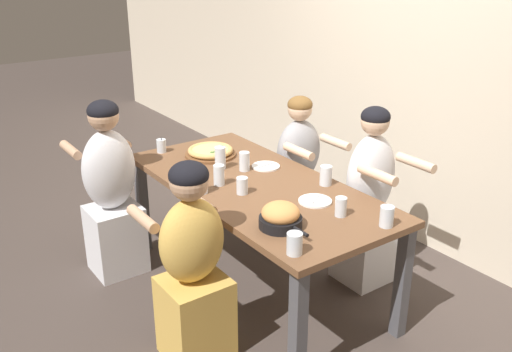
# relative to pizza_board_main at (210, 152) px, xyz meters

# --- Properties ---
(ground_plane) EXTENTS (18.00, 18.00, 0.00)m
(ground_plane) POSITION_rel_pizza_board_main_xyz_m (0.60, -0.03, -0.78)
(ground_plane) COLOR #423833
(ground_plane) RESTS_ON ground
(restaurant_back_panel) EXTENTS (10.00, 0.06, 3.20)m
(restaurant_back_panel) POSITION_rel_pizza_board_main_xyz_m (0.60, 1.38, 0.82)
(restaurant_back_panel) COLOR beige
(restaurant_back_panel) RESTS_ON ground
(dining_table) EXTENTS (1.91, 0.88, 0.75)m
(dining_table) POSITION_rel_pizza_board_main_xyz_m (0.60, -0.03, -0.11)
(dining_table) COLOR brown
(dining_table) RESTS_ON ground
(pizza_board_main) EXTENTS (0.36, 0.36, 0.06)m
(pizza_board_main) POSITION_rel_pizza_board_main_xyz_m (0.00, 0.00, 0.00)
(pizza_board_main) COLOR brown
(pizza_board_main) RESTS_ON dining_table
(skillet_bowl) EXTENTS (0.33, 0.23, 0.14)m
(skillet_bowl) POSITION_rel_pizza_board_main_xyz_m (1.15, -0.27, 0.03)
(skillet_bowl) COLOR black
(skillet_bowl) RESTS_ON dining_table
(empty_plate_a) EXTENTS (0.19, 0.19, 0.02)m
(empty_plate_a) POSITION_rel_pizza_board_main_xyz_m (1.02, 0.09, -0.02)
(empty_plate_a) COLOR white
(empty_plate_a) RESTS_ON dining_table
(empty_plate_b) EXTENTS (0.19, 0.19, 0.02)m
(empty_plate_b) POSITION_rel_pizza_board_main_xyz_m (0.41, 0.19, -0.02)
(empty_plate_b) COLOR white
(empty_plate_b) RESTS_ON dining_table
(cocktail_glass_blue) EXTENTS (0.07, 0.07, 0.12)m
(cocktail_glass_blue) POSITION_rel_pizza_board_main_xyz_m (-0.27, -0.25, 0.01)
(cocktail_glass_blue) COLOR silver
(cocktail_glass_blue) RESTS_ON dining_table
(drinking_glass_a) EXTENTS (0.07, 0.07, 0.12)m
(drinking_glass_a) POSITION_rel_pizza_board_main_xyz_m (0.86, 0.31, 0.03)
(drinking_glass_a) COLOR silver
(drinking_glass_a) RESTS_ON dining_table
(drinking_glass_b) EXTENTS (0.07, 0.07, 0.15)m
(drinking_glass_b) POSITION_rel_pizza_board_main_xyz_m (0.25, -0.07, 0.04)
(drinking_glass_b) COLOR silver
(drinking_glass_b) RESTS_ON dining_table
(drinking_glass_c) EXTENTS (0.07, 0.07, 0.11)m
(drinking_glass_c) POSITION_rel_pizza_board_main_xyz_m (1.47, 0.19, 0.02)
(drinking_glass_c) COLOR silver
(drinking_glass_c) RESTS_ON dining_table
(drinking_glass_d) EXTENTS (0.07, 0.07, 0.13)m
(drinking_glass_d) POSITION_rel_pizza_board_main_xyz_m (0.48, -0.23, 0.04)
(drinking_glass_d) COLOR silver
(drinking_glass_d) RESTS_ON dining_table
(drinking_glass_e) EXTENTS (0.08, 0.08, 0.12)m
(drinking_glass_e) POSITION_rel_pizza_board_main_xyz_m (0.52, -0.38, 0.02)
(drinking_glass_e) COLOR silver
(drinking_glass_e) RESTS_ON dining_table
(drinking_glass_f) EXTENTS (0.06, 0.06, 0.11)m
(drinking_glass_f) POSITION_rel_pizza_board_main_xyz_m (1.23, 0.08, 0.02)
(drinking_glass_f) COLOR silver
(drinking_glass_f) RESTS_ON dining_table
(drinking_glass_g) EXTENTS (0.08, 0.08, 0.11)m
(drinking_glass_g) POSITION_rel_pizza_board_main_xyz_m (1.41, -0.38, 0.02)
(drinking_glass_g) COLOR silver
(drinking_glass_g) RESTS_ON dining_table
(drinking_glass_h) EXTENTS (0.07, 0.07, 0.13)m
(drinking_glass_h) POSITION_rel_pizza_board_main_xyz_m (0.37, 0.04, 0.03)
(drinking_glass_h) COLOR silver
(drinking_glass_h) RESTS_ON dining_table
(drinking_glass_i) EXTENTS (0.07, 0.07, 0.10)m
(drinking_glass_i) POSITION_rel_pizza_board_main_xyz_m (0.67, -0.19, 0.01)
(drinking_glass_i) COLOR silver
(drinking_glass_i) RESTS_ON dining_table
(diner_far_midright) EXTENTS (0.51, 0.40, 1.21)m
(diner_far_midright) POSITION_rel_pizza_board_main_xyz_m (0.94, 0.63, -0.23)
(diner_far_midright) COLOR silver
(diner_far_midright) RESTS_ON ground
(diner_near_left) EXTENTS (0.51, 0.40, 1.22)m
(diner_near_left) POSITION_rel_pizza_board_main_xyz_m (-0.15, -0.69, -0.21)
(diner_near_left) COLOR silver
(diner_near_left) RESTS_ON ground
(diner_near_midright) EXTENTS (0.51, 0.40, 1.15)m
(diner_near_midright) POSITION_rel_pizza_board_main_xyz_m (0.95, -0.69, -0.25)
(diner_near_midright) COLOR gold
(diner_near_midright) RESTS_ON ground
(diner_far_midleft) EXTENTS (0.51, 0.40, 1.13)m
(diner_far_midleft) POSITION_rel_pizza_board_main_xyz_m (0.21, 0.63, -0.27)
(diner_far_midleft) COLOR #99999E
(diner_far_midleft) RESTS_ON ground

